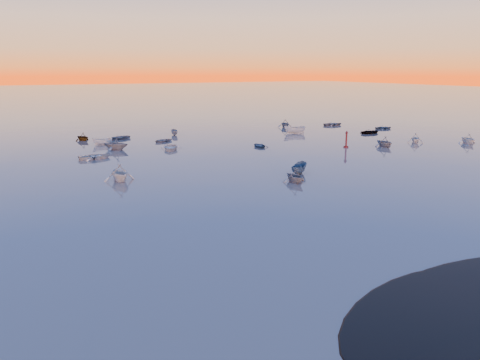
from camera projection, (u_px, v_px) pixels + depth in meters
ground at (90, 124)px, 112.10m from camera, size 600.00×600.00×0.00m
mud_lobes at (442, 316)px, 25.06m from camera, size 140.00×6.00×0.07m
moored_fleet at (147, 155)px, 71.60m from camera, size 124.00×58.00×1.20m
boat_near_center at (299, 174)px, 58.88m from camera, size 3.78×4.10×1.36m
boat_near_right at (295, 182)px, 54.71m from camera, size 3.50×1.59×1.22m
channel_marker at (346, 140)px, 78.60m from camera, size 0.82×0.82×2.93m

